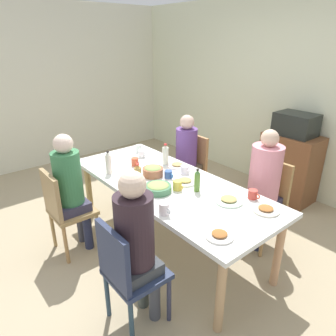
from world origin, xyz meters
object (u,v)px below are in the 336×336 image
(person_3, at_px, (70,185))
(cup_0, at_px, (164,208))
(chair_1, at_px, (127,271))
(dining_table, at_px, (168,189))
(cup_3, at_px, (185,170))
(cup_6, at_px, (168,174))
(plate_2, at_px, (266,209))
(cup_7, at_px, (139,149))
(chair_0, at_px, (190,165))
(microwave, at_px, (296,124))
(person_1, at_px, (136,239))
(person_2, at_px, (264,180))
(plate_3, at_px, (185,181))
(cup_1, at_px, (142,154))
(side_cabinet, at_px, (289,167))
(bowl_1, at_px, (153,171))
(plate_4, at_px, (219,235))
(cup_4, at_px, (253,194))
(bottle_1, at_px, (138,173))
(cup_5, at_px, (135,162))
(plate_1, at_px, (229,200))
(chair_3, at_px, (64,208))
(bottle_2, at_px, (108,163))
(person_0, at_px, (186,154))
(bottle_3, at_px, (165,155))
(cup_2, at_px, (178,185))
(chair_2, at_px, (266,198))
(bowl_0, at_px, (158,188))
(bottle_0, at_px, (197,181))

(person_3, distance_m, cup_0, 1.07)
(chair_1, bearing_deg, dining_table, 123.90)
(cup_3, relative_size, cup_6, 1.10)
(plate_2, xyz_separation_m, cup_7, (-1.81, -0.01, 0.03))
(chair_0, xyz_separation_m, microwave, (0.78, 1.07, 0.53))
(chair_1, relative_size, person_1, 0.71)
(person_2, height_order, plate_3, person_2)
(chair_0, relative_size, plate_3, 3.92)
(plate_2, bearing_deg, person_1, -109.06)
(cup_1, xyz_separation_m, side_cabinet, (0.93, 1.73, -0.34))
(chair_1, relative_size, plate_3, 3.92)
(side_cabinet, bearing_deg, plate_2, -66.44)
(cup_6, bearing_deg, bowl_1, -148.60)
(person_3, height_order, plate_4, person_3)
(bowl_1, xyz_separation_m, cup_4, (0.95, 0.38, -0.01))
(bowl_1, xyz_separation_m, bottle_1, (0.02, -0.19, 0.03))
(plate_3, relative_size, cup_0, 1.87)
(cup_4, bearing_deg, person_3, -139.25)
(microwave, bearing_deg, side_cabinet, 0.00)
(bowl_1, distance_m, cup_4, 1.02)
(cup_5, relative_size, side_cabinet, 0.13)
(cup_4, bearing_deg, plate_1, -115.16)
(chair_3, bearing_deg, bowl_1, 66.93)
(plate_3, distance_m, cup_7, 1.00)
(cup_7, height_order, bottle_1, bottle_1)
(dining_table, relative_size, cup_0, 18.65)
(cup_5, distance_m, side_cabinet, 2.11)
(person_3, distance_m, cup_4, 1.72)
(cup_1, bearing_deg, side_cabinet, 61.56)
(person_1, xyz_separation_m, side_cabinet, (-0.37, 2.69, -0.29))
(chair_3, distance_m, bottle_2, 0.62)
(cup_0, bearing_deg, dining_table, 137.70)
(person_0, bearing_deg, bottle_3, -67.98)
(cup_2, xyz_separation_m, cup_7, (-1.06, 0.30, 0.00))
(cup_4, height_order, side_cabinet, side_cabinet)
(chair_1, height_order, cup_1, chair_1)
(bottle_2, bearing_deg, chair_0, 91.01)
(cup_2, bearing_deg, side_cabinet, 89.33)
(plate_3, height_order, side_cabinet, side_cabinet)
(plate_1, bearing_deg, cup_3, 170.55)
(cup_2, relative_size, cup_5, 1.05)
(plate_4, distance_m, cup_5, 1.50)
(person_1, relative_size, bottle_1, 6.85)
(chair_2, height_order, microwave, microwave)
(bowl_0, bearing_deg, cup_2, 61.84)
(plate_3, bearing_deg, cup_5, -168.51)
(chair_2, distance_m, bottle_0, 0.87)
(person_3, bearing_deg, plate_4, 17.46)
(plate_2, bearing_deg, bottle_2, -157.60)
(chair_2, xyz_separation_m, cup_0, (-0.13, -1.25, 0.28))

